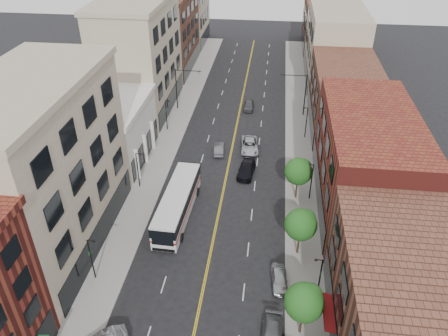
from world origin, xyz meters
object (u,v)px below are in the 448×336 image
at_px(car_lane_c, 249,105).
at_px(car_lane_b, 250,146).
at_px(car_parked_far, 279,279).
at_px(car_lane_a, 247,170).
at_px(car_lane_behind, 219,149).
at_px(city_bus, 177,202).
at_px(car_parked_mid, 272,336).

bearing_deg(car_lane_c, car_lane_b, -86.01).
bearing_deg(car_lane_c, car_parked_far, -82.20).
relative_size(car_lane_a, car_lane_b, 0.90).
bearing_deg(car_lane_behind, city_bus, 72.74).
bearing_deg(car_parked_far, car_lane_c, 92.96).
distance_m(city_bus, car_parked_mid, 19.77).
distance_m(car_lane_a, car_lane_c, 20.73).
height_order(car_lane_behind, car_lane_a, car_lane_a).
bearing_deg(car_lane_a, city_bus, -121.01).
height_order(city_bus, car_lane_behind, city_bus).
xyz_separation_m(car_lane_b, car_lane_c, (-1.14, 14.21, -0.06)).
bearing_deg(car_lane_a, car_parked_far, -70.22).
relative_size(city_bus, car_lane_c, 3.12).
bearing_deg(car_parked_far, car_parked_mid, -100.26).
bearing_deg(car_lane_c, car_lane_a, -87.34).
xyz_separation_m(car_lane_behind, car_lane_c, (3.32, 15.44, 0.08)).
relative_size(car_lane_behind, car_lane_c, 0.92).
xyz_separation_m(car_parked_mid, car_lane_c, (-5.31, 46.55, 0.05)).
relative_size(car_parked_mid, car_parked_far, 1.17).
xyz_separation_m(car_parked_mid, car_lane_behind, (-8.64, 31.12, -0.03)).
height_order(city_bus, car_parked_mid, city_bus).
bearing_deg(city_bus, car_parked_mid, -51.93).
relative_size(car_parked_mid, car_lane_c, 1.09).
bearing_deg(car_parked_mid, car_lane_c, 99.41).
bearing_deg(car_lane_c, car_lane_behind, -102.73).
height_order(car_parked_far, car_lane_c, car_lane_c).
height_order(car_lane_b, car_lane_c, car_lane_b).
relative_size(city_bus, car_lane_b, 2.35).
relative_size(car_lane_b, car_lane_c, 1.33).
relative_size(car_parked_far, car_lane_c, 0.93).
xyz_separation_m(car_lane_a, car_lane_b, (-0.04, 6.49, 0.05)).
xyz_separation_m(car_parked_far, car_lane_c, (-5.88, 39.90, 0.05)).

